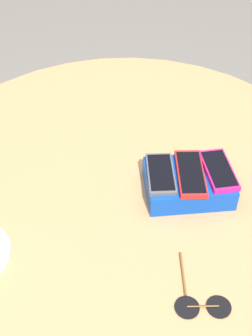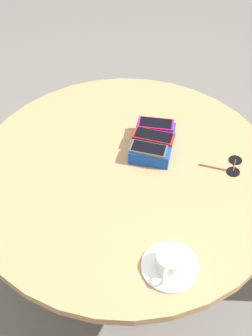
{
  "view_description": "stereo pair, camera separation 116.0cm",
  "coord_description": "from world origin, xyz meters",
  "px_view_note": "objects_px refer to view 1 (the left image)",
  "views": [
    {
      "loc": [
        -0.03,
        0.77,
        1.48
      ],
      "look_at": [
        0.0,
        0.0,
        0.75
      ],
      "focal_mm": 50.0,
      "sensor_mm": 36.0,
      "label": 1
    },
    {
      "loc": [
        0.98,
        0.36,
        1.88
      ],
      "look_at": [
        0.0,
        0.0,
        0.75
      ],
      "focal_mm": 50.0,
      "sensor_mm": 36.0,
      "label": 2
    }
  ],
  "objects_px": {
    "phone_box": "(188,183)",
    "phone_magenta": "(219,170)",
    "phone_gray": "(161,174)",
    "phone_red": "(191,173)",
    "sunglasses": "(201,303)",
    "round_table": "(126,202)"
  },
  "relations": [
    {
      "from": "phone_magenta",
      "to": "phone_red",
      "type": "height_order",
      "value": "phone_magenta"
    },
    {
      "from": "round_table",
      "to": "phone_magenta",
      "type": "bearing_deg",
      "value": 169.38
    },
    {
      "from": "phone_magenta",
      "to": "sunglasses",
      "type": "bearing_deg",
      "value": 79.38
    },
    {
      "from": "round_table",
      "to": "sunglasses",
      "type": "bearing_deg",
      "value": 114.27
    },
    {
      "from": "sunglasses",
      "to": "phone_red",
      "type": "bearing_deg",
      "value": -88.58
    },
    {
      "from": "phone_red",
      "to": "sunglasses",
      "type": "relative_size",
      "value": 1.02
    },
    {
      "from": "round_table",
      "to": "phone_box",
      "type": "height_order",
      "value": "phone_box"
    },
    {
      "from": "round_table",
      "to": "phone_gray",
      "type": "bearing_deg",
      "value": 145.79
    },
    {
      "from": "phone_red",
      "to": "phone_gray",
      "type": "distance_m",
      "value": 0.06
    },
    {
      "from": "phone_box",
      "to": "phone_magenta",
      "type": "distance_m",
      "value": 0.07
    },
    {
      "from": "phone_magenta",
      "to": "sunglasses",
      "type": "height_order",
      "value": "phone_magenta"
    },
    {
      "from": "phone_box",
      "to": "phone_red",
      "type": "relative_size",
      "value": 1.41
    },
    {
      "from": "phone_magenta",
      "to": "phone_gray",
      "type": "xyz_separation_m",
      "value": [
        0.12,
        0.01,
        -0.0
      ]
    },
    {
      "from": "phone_magenta",
      "to": "phone_red",
      "type": "bearing_deg",
      "value": 10.8
    },
    {
      "from": "phone_red",
      "to": "phone_gray",
      "type": "xyz_separation_m",
      "value": [
        0.06,
        0.0,
        -0.0
      ]
    },
    {
      "from": "round_table",
      "to": "phone_magenta",
      "type": "distance_m",
      "value": 0.25
    },
    {
      "from": "phone_box",
      "to": "phone_gray",
      "type": "xyz_separation_m",
      "value": [
        0.06,
        0.01,
        0.03
      ]
    },
    {
      "from": "sunglasses",
      "to": "phone_box",
      "type": "bearing_deg",
      "value": -88.2
    },
    {
      "from": "phone_red",
      "to": "round_table",
      "type": "bearing_deg",
      "value": -19.38
    },
    {
      "from": "phone_box",
      "to": "phone_magenta",
      "type": "relative_size",
      "value": 1.52
    },
    {
      "from": "phone_red",
      "to": "sunglasses",
      "type": "distance_m",
      "value": 0.28
    },
    {
      "from": "round_table",
      "to": "sunglasses",
      "type": "height_order",
      "value": "sunglasses"
    }
  ]
}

